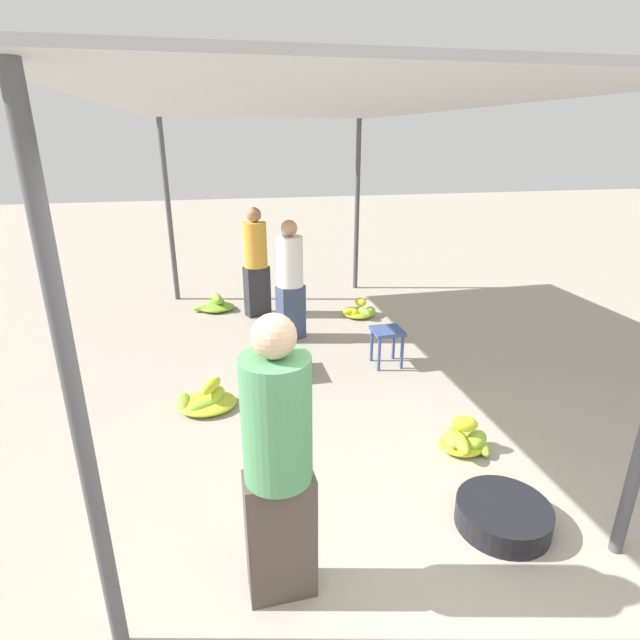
# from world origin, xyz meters

# --- Properties ---
(ground_plane) EXTENTS (40.00, 40.00, 0.00)m
(ground_plane) POSITION_xyz_m (0.00, 0.00, 0.00)
(ground_plane) COLOR #A39989
(ground_plane) RESTS_ON ground
(canopy_post_front_left) EXTENTS (0.08, 0.08, 2.76)m
(canopy_post_front_left) POSITION_xyz_m (-1.51, 0.30, 1.38)
(canopy_post_front_left) COLOR #4C4C51
(canopy_post_front_left) RESTS_ON ground
(canopy_post_back_left) EXTENTS (0.08, 0.08, 2.76)m
(canopy_post_back_left) POSITION_xyz_m (-1.51, 6.35, 1.38)
(canopy_post_back_left) COLOR #4C4C51
(canopy_post_back_left) RESTS_ON ground
(canopy_post_back_right) EXTENTS (0.08, 0.08, 2.76)m
(canopy_post_back_right) POSITION_xyz_m (1.51, 6.35, 1.38)
(canopy_post_back_right) COLOR #4C4C51
(canopy_post_back_right) RESTS_ON ground
(canopy_tarp) EXTENTS (3.41, 6.45, 0.04)m
(canopy_tarp) POSITION_xyz_m (0.00, 3.32, 2.78)
(canopy_tarp) COLOR #B2B2B7
(canopy_tarp) RESTS_ON canopy_post_front_left
(vendor_foreground) EXTENTS (0.39, 0.38, 1.72)m
(vendor_foreground) POSITION_xyz_m (-0.63, 0.47, 0.89)
(vendor_foreground) COLOR #4C4238
(vendor_foreground) RESTS_ON ground
(stool) EXTENTS (0.34, 0.34, 0.44)m
(stool) POSITION_xyz_m (0.99, 3.25, 0.35)
(stool) COLOR #384C84
(stool) RESTS_ON ground
(basin_black) EXTENTS (0.63, 0.63, 0.17)m
(basin_black) POSITION_xyz_m (0.91, 0.65, 0.09)
(basin_black) COLOR black
(basin_black) RESTS_ON ground
(banana_pile_left_0) EXTENTS (0.58, 0.50, 0.28)m
(banana_pile_left_0) POSITION_xyz_m (-1.07, 2.69, 0.08)
(banana_pile_left_0) COLOR #83B935
(banana_pile_left_0) RESTS_ON ground
(banana_pile_left_1) EXTENTS (0.63, 0.46, 0.27)m
(banana_pile_left_1) POSITION_xyz_m (-0.90, 5.65, 0.08)
(banana_pile_left_1) COLOR #88BB34
(banana_pile_left_1) RESTS_ON ground
(banana_pile_right_0) EXTENTS (0.46, 0.44, 0.32)m
(banana_pile_right_0) POSITION_xyz_m (1.07, 1.51, 0.10)
(banana_pile_right_0) COLOR yellow
(banana_pile_right_0) RESTS_ON ground
(banana_pile_right_1) EXTENTS (0.55, 0.46, 0.28)m
(banana_pile_right_1) POSITION_xyz_m (1.15, 4.86, 0.09)
(banana_pile_right_1) COLOR #75B337
(banana_pile_right_1) RESTS_ON ground
(crate_near) EXTENTS (0.52, 0.52, 0.20)m
(crate_near) POSITION_xyz_m (-0.23, 3.26, 0.10)
(crate_near) COLOR olive
(crate_near) RESTS_ON ground
(shopper_walking_mid) EXTENTS (0.43, 0.43, 1.58)m
(shopper_walking_mid) POSITION_xyz_m (-0.29, 5.30, 0.82)
(shopper_walking_mid) COLOR #2D2D33
(shopper_walking_mid) RESTS_ON ground
(shopper_walking_far) EXTENTS (0.44, 0.44, 1.55)m
(shopper_walking_far) POSITION_xyz_m (0.04, 4.28, 0.81)
(shopper_walking_far) COLOR #384766
(shopper_walking_far) RESTS_ON ground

